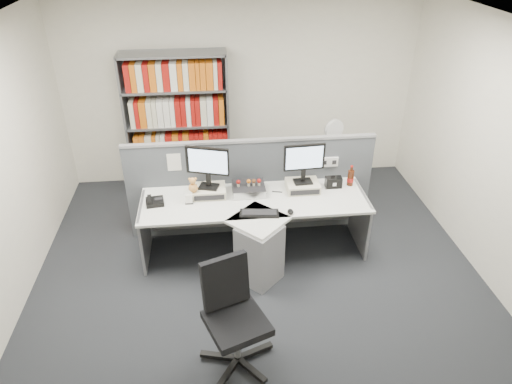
{
  "coord_description": "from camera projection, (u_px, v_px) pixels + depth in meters",
  "views": [
    {
      "loc": [
        -0.46,
        -3.68,
        3.53
      ],
      "look_at": [
        0.0,
        0.65,
        0.92
      ],
      "focal_mm": 32.69,
      "sensor_mm": 36.0,
      "label": 1
    }
  ],
  "objects": [
    {
      "name": "monitor_riser_left",
      "position": [
        209.0,
        191.0,
        5.39
      ],
      "size": [
        0.38,
        0.31,
        0.1
      ],
      "color": "beige",
      "rests_on": "desk"
    },
    {
      "name": "shelving_unit",
      "position": [
        178.0,
        127.0,
        6.5
      ],
      "size": [
        1.41,
        0.4,
        2.0
      ],
      "color": "slate",
      "rests_on": "ground"
    },
    {
      "name": "cola_bottle",
      "position": [
        350.0,
        178.0,
        5.56
      ],
      "size": [
        0.08,
        0.08,
        0.26
      ],
      "color": "#3F190A",
      "rests_on": "desk"
    },
    {
      "name": "desk_phone",
      "position": [
        154.0,
        202.0,
        5.23
      ],
      "size": [
        0.22,
        0.2,
        0.08
      ],
      "color": "black",
      "rests_on": "desk"
    },
    {
      "name": "monitor_left",
      "position": [
        208.0,
        164.0,
        5.21
      ],
      "size": [
        0.48,
        0.22,
        0.5
      ],
      "color": "black",
      "rests_on": "monitor_riser_left"
    },
    {
      "name": "plush_toy",
      "position": [
        193.0,
        186.0,
        5.24
      ],
      "size": [
        0.11,
        0.11,
        0.18
      ],
      "color": "#DE994A",
      "rests_on": "monitor_riser_left"
    },
    {
      "name": "partition",
      "position": [
        251.0,
        186.0,
        5.73
      ],
      "size": [
        3.0,
        0.08,
        1.27
      ],
      "color": "#4F545A",
      "rests_on": "ground"
    },
    {
      "name": "figurines",
      "position": [
        250.0,
        182.0,
        5.37
      ],
      "size": [
        0.29,
        0.05,
        0.09
      ],
      "color": "beige",
      "rests_on": "desktop_pc"
    },
    {
      "name": "desktop_pc",
      "position": [
        249.0,
        189.0,
        5.43
      ],
      "size": [
        0.38,
        0.33,
        0.1
      ],
      "color": "black",
      "rests_on": "desk"
    },
    {
      "name": "monitor_right",
      "position": [
        304.0,
        160.0,
        5.32
      ],
      "size": [
        0.48,
        0.17,
        0.49
      ],
      "color": "black",
      "rests_on": "monitor_riser_right"
    },
    {
      "name": "monitor_riser_right",
      "position": [
        303.0,
        186.0,
        5.49
      ],
      "size": [
        0.38,
        0.31,
        0.1
      ],
      "color": "beige",
      "rests_on": "desk"
    },
    {
      "name": "desk_fan",
      "position": [
        334.0,
        132.0,
        6.3
      ],
      "size": [
        0.27,
        0.18,
        0.47
      ],
      "color": "white",
      "rests_on": "filing_cabinet"
    },
    {
      "name": "room_shell",
      "position": [
        264.0,
        145.0,
        4.08
      ],
      "size": [
        5.04,
        5.54,
        2.72
      ],
      "color": "white",
      "rests_on": "ground"
    },
    {
      "name": "keyboard",
      "position": [
        259.0,
        213.0,
        5.05
      ],
      "size": [
        0.44,
        0.21,
        0.03
      ],
      "color": "black",
      "rests_on": "desk"
    },
    {
      "name": "ground",
      "position": [
        262.0,
        296.0,
        5.0
      ],
      "size": [
        5.5,
        5.5,
        0.0
      ],
      "primitive_type": "plane",
      "color": "#2C2F34",
      "rests_on": "ground"
    },
    {
      "name": "mouse",
      "position": [
        290.0,
        212.0,
        5.07
      ],
      "size": [
        0.06,
        0.1,
        0.04
      ],
      "primitive_type": "ellipsoid",
      "color": "black",
      "rests_on": "desk"
    },
    {
      "name": "office_chair",
      "position": [
        233.0,
        313.0,
        4.05
      ],
      "size": [
        0.68,
        0.67,
        1.03
      ],
      "color": "silver",
      "rests_on": "ground"
    },
    {
      "name": "filing_cabinet",
      "position": [
        330.0,
        174.0,
        6.63
      ],
      "size": [
        0.45,
        0.61,
        0.7
      ],
      "color": "slate",
      "rests_on": "ground"
    },
    {
      "name": "speaker",
      "position": [
        333.0,
        182.0,
        5.54
      ],
      "size": [
        0.19,
        0.11,
        0.13
      ],
      "primitive_type": "cube",
      "color": "black",
      "rests_on": "desk"
    },
    {
      "name": "desk",
      "position": [
        257.0,
        230.0,
        5.27
      ],
      "size": [
        2.6,
        1.2,
        0.72
      ],
      "color": "white",
      "rests_on": "ground"
    },
    {
      "name": "desk_calendar",
      "position": [
        189.0,
        200.0,
        5.23
      ],
      "size": [
        0.09,
        0.07,
        0.11
      ],
      "color": "black",
      "rests_on": "desk"
    }
  ]
}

